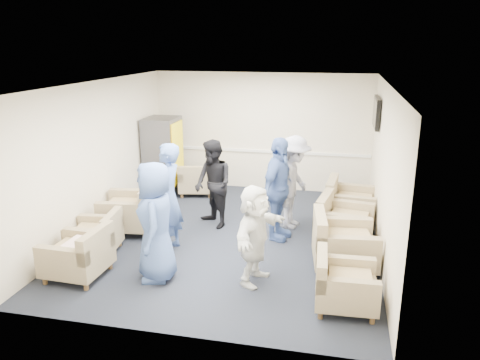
% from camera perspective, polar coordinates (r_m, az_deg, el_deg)
% --- Properties ---
extents(floor, '(6.00, 6.00, 0.00)m').
position_cam_1_polar(floor, '(8.44, -0.94, -6.91)').
color(floor, black).
rests_on(floor, ground).
extents(ceiling, '(6.00, 6.00, 0.00)m').
position_cam_1_polar(ceiling, '(7.77, -1.03, 11.68)').
color(ceiling, silver).
rests_on(ceiling, back_wall).
extents(back_wall, '(5.00, 0.02, 2.70)m').
position_cam_1_polar(back_wall, '(10.87, 2.65, 5.87)').
color(back_wall, beige).
rests_on(back_wall, floor).
extents(front_wall, '(5.00, 0.02, 2.70)m').
position_cam_1_polar(front_wall, '(5.27, -8.50, -6.05)').
color(front_wall, beige).
rests_on(front_wall, floor).
extents(left_wall, '(0.02, 6.00, 2.70)m').
position_cam_1_polar(left_wall, '(8.90, -16.88, 2.77)').
color(left_wall, beige).
rests_on(left_wall, floor).
extents(right_wall, '(0.02, 6.00, 2.70)m').
position_cam_1_polar(right_wall, '(7.83, 17.12, 0.93)').
color(right_wall, beige).
rests_on(right_wall, floor).
extents(chair_rail, '(4.98, 0.04, 0.06)m').
position_cam_1_polar(chair_rail, '(10.95, 2.60, 3.54)').
color(chair_rail, white).
rests_on(chair_rail, back_wall).
extents(tv, '(0.10, 1.00, 0.58)m').
position_cam_1_polar(tv, '(9.45, 16.30, 7.90)').
color(tv, black).
rests_on(tv, right_wall).
extents(armchair_left_near, '(0.85, 0.85, 0.66)m').
position_cam_1_polar(armchair_left_near, '(7.34, -18.88, -8.80)').
color(armchair_left_near, '#8E7C5C').
rests_on(armchair_left_near, floor).
extents(armchair_left_mid, '(0.84, 0.84, 0.60)m').
position_cam_1_polar(armchair_left_mid, '(8.04, -16.98, -6.58)').
color(armchair_left_mid, '#8E7C5C').
rests_on(armchair_left_mid, floor).
extents(armchair_left_far, '(1.06, 1.06, 0.74)m').
position_cam_1_polar(armchair_left_far, '(8.78, -13.00, -3.80)').
color(armchair_left_far, '#8E7C5C').
rests_on(armchair_left_far, floor).
extents(armchair_right_near, '(0.82, 0.82, 0.63)m').
position_cam_1_polar(armchair_right_near, '(6.37, 12.32, -12.46)').
color(armchair_right_near, '#8E7C5C').
rests_on(armchair_right_near, floor).
extents(armchair_right_midnear, '(1.03, 1.03, 0.74)m').
position_cam_1_polar(armchair_right_midnear, '(7.36, 12.13, -7.82)').
color(armchair_right_midnear, '#8E7C5C').
rests_on(armchair_right_midnear, floor).
extents(armchair_right_midfar, '(1.01, 1.01, 0.70)m').
position_cam_1_polar(armchair_right_midfar, '(8.29, 12.27, -5.15)').
color(armchair_right_midfar, '#8E7C5C').
rests_on(armchair_right_midfar, floor).
extents(armchair_right_far, '(0.98, 0.98, 0.73)m').
position_cam_1_polar(armchair_right_far, '(9.18, 13.00, -2.95)').
color(armchair_right_far, '#8E7C5C').
rests_on(armchair_right_far, floor).
extents(armchair_corner, '(0.91, 0.91, 0.62)m').
position_cam_1_polar(armchair_corner, '(10.66, -5.30, -0.16)').
color(armchair_corner, '#8E7C5C').
rests_on(armchair_corner, floor).
extents(vending_machine, '(0.71, 0.83, 1.75)m').
position_cam_1_polar(vending_machine, '(10.70, -9.33, 2.89)').
color(vending_machine, '#53545C').
rests_on(vending_machine, floor).
extents(backpack, '(0.32, 0.25, 0.50)m').
position_cam_1_polar(backpack, '(8.66, -8.82, -4.67)').
color(backpack, black).
rests_on(backpack, floor).
extents(pillow, '(0.35, 0.45, 0.13)m').
position_cam_1_polar(pillow, '(7.28, -19.05, -7.56)').
color(pillow, white).
rests_on(pillow, armchair_left_near).
extents(person_front_left, '(0.79, 0.99, 1.76)m').
position_cam_1_polar(person_front_left, '(6.82, -10.26, -5.04)').
color(person_front_left, '#435FA1').
rests_on(person_front_left, floor).
extents(person_mid_left, '(0.46, 0.68, 1.83)m').
position_cam_1_polar(person_mid_left, '(7.68, -8.78, -2.24)').
color(person_mid_left, '#435FA1').
rests_on(person_mid_left, floor).
extents(person_back_left, '(1.01, 1.01, 1.65)m').
position_cam_1_polar(person_back_left, '(8.66, -3.28, -0.50)').
color(person_back_left, black).
rests_on(person_back_left, floor).
extents(person_back_right, '(0.87, 1.23, 1.73)m').
position_cam_1_polar(person_back_right, '(8.66, 6.52, -0.28)').
color(person_back_right, silver).
rests_on(person_back_right, floor).
extents(person_mid_right, '(0.71, 1.15, 1.82)m').
position_cam_1_polar(person_mid_right, '(8.09, 4.65, -1.14)').
color(person_mid_right, '#435FA1').
rests_on(person_mid_right, floor).
extents(person_front_right, '(0.75, 1.42, 1.46)m').
position_cam_1_polar(person_front_right, '(6.67, 1.81, -6.68)').
color(person_front_right, white).
rests_on(person_front_right, floor).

